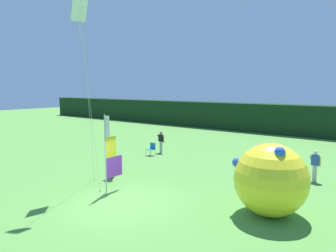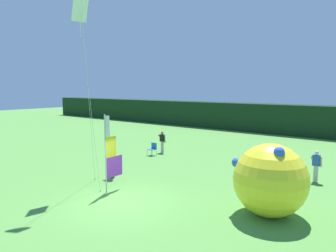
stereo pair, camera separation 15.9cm
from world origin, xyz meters
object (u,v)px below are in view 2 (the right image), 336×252
(person_far_left, at_px, (112,162))
(kite_white_diamond_1, at_px, (81,18))
(inflatable_balloon, at_px, (270,180))
(person_near_banner, at_px, (162,141))
(banner_flag, at_px, (111,155))
(folding_chair, at_px, (153,148))
(person_mid_field, at_px, (316,165))

(person_far_left, height_order, kite_white_diamond_1, kite_white_diamond_1)
(inflatable_balloon, bearing_deg, person_near_banner, 148.99)
(inflatable_balloon, relative_size, kite_white_diamond_1, 0.32)
(person_far_left, xyz_separation_m, kite_white_diamond_1, (-0.22, -1.56, 7.18))
(person_near_banner, distance_m, person_far_left, 6.96)
(banner_flag, xyz_separation_m, folding_chair, (-3.59, 7.04, -1.23))
(banner_flag, bearing_deg, person_near_banner, 113.92)
(folding_chair, distance_m, kite_white_diamond_1, 10.55)
(person_far_left, xyz_separation_m, inflatable_balloon, (8.38, 0.40, 0.50))
(folding_chair, xyz_separation_m, kite_white_diamond_1, (1.81, -7.13, 7.56))
(person_near_banner, distance_m, inflatable_balloon, 12.17)
(person_far_left, height_order, folding_chair, person_far_left)
(person_near_banner, xyz_separation_m, folding_chair, (0.01, -1.09, -0.34))
(person_far_left, distance_m, inflatable_balloon, 8.41)
(kite_white_diamond_1, bearing_deg, person_far_left, 81.97)
(person_mid_field, relative_size, person_far_left, 0.98)
(person_far_left, distance_m, kite_white_diamond_1, 7.35)
(person_far_left, relative_size, inflatable_balloon, 0.59)
(banner_flag, bearing_deg, folding_chair, 117.06)
(folding_chair, bearing_deg, person_far_left, -70.01)
(person_mid_field, bearing_deg, banner_flag, -133.71)
(folding_chair, relative_size, kite_white_diamond_1, 0.10)
(banner_flag, xyz_separation_m, kite_white_diamond_1, (-1.79, -0.09, 6.33))
(person_mid_field, distance_m, folding_chair, 10.75)
(banner_flag, distance_m, folding_chair, 7.99)
(inflatable_balloon, bearing_deg, banner_flag, -164.72)
(person_near_banner, height_order, inflatable_balloon, inflatable_balloon)
(banner_flag, xyz_separation_m, person_far_left, (-1.57, 1.46, -0.85))
(person_mid_field, bearing_deg, kite_white_diamond_1, -139.72)
(inflatable_balloon, bearing_deg, kite_white_diamond_1, -167.19)
(person_near_banner, height_order, kite_white_diamond_1, kite_white_diamond_1)
(person_far_left, bearing_deg, kite_white_diamond_1, -98.03)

